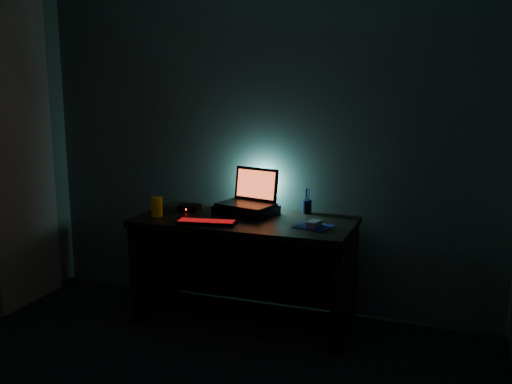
{
  "coord_description": "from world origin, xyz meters",
  "views": [
    {
      "loc": [
        1.35,
        -1.96,
        1.68
      ],
      "look_at": [
        0.1,
        1.57,
        0.95
      ],
      "focal_mm": 40.0,
      "sensor_mm": 36.0,
      "label": 1
    }
  ],
  "objects_px": {
    "keyboard": "(206,222)",
    "mouse": "(314,224)",
    "laptop": "(250,196)",
    "juice_glass": "(157,207)",
    "router": "(189,208)",
    "pen_cup": "(307,207)"
  },
  "relations": [
    {
      "from": "keyboard",
      "to": "mouse",
      "type": "height_order",
      "value": "mouse"
    },
    {
      "from": "keyboard",
      "to": "laptop",
      "type": "bearing_deg",
      "value": 59.25
    },
    {
      "from": "laptop",
      "to": "keyboard",
      "type": "bearing_deg",
      "value": -97.07
    },
    {
      "from": "juice_glass",
      "to": "router",
      "type": "bearing_deg",
      "value": 57.69
    },
    {
      "from": "pen_cup",
      "to": "juice_glass",
      "type": "distance_m",
      "value": 1.06
    },
    {
      "from": "laptop",
      "to": "router",
      "type": "xyz_separation_m",
      "value": [
        -0.44,
        -0.1,
        -0.1
      ]
    },
    {
      "from": "juice_glass",
      "to": "router",
      "type": "height_order",
      "value": "juice_glass"
    },
    {
      "from": "keyboard",
      "to": "juice_glass",
      "type": "bearing_deg",
      "value": 158.88
    },
    {
      "from": "juice_glass",
      "to": "keyboard",
      "type": "bearing_deg",
      "value": -11.69
    },
    {
      "from": "keyboard",
      "to": "router",
      "type": "distance_m",
      "value": 0.42
    },
    {
      "from": "juice_glass",
      "to": "mouse",
      "type": "bearing_deg",
      "value": 4.13
    },
    {
      "from": "keyboard",
      "to": "pen_cup",
      "type": "xyz_separation_m",
      "value": [
        0.55,
        0.52,
        0.04
      ]
    },
    {
      "from": "router",
      "to": "mouse",
      "type": "bearing_deg",
      "value": -10.71
    },
    {
      "from": "mouse",
      "to": "pen_cup",
      "type": "bearing_deg",
      "value": 123.29
    },
    {
      "from": "juice_glass",
      "to": "router",
      "type": "distance_m",
      "value": 0.27
    },
    {
      "from": "laptop",
      "to": "keyboard",
      "type": "relative_size",
      "value": 1.07
    },
    {
      "from": "pen_cup",
      "to": "juice_glass",
      "type": "bearing_deg",
      "value": -155.8
    },
    {
      "from": "mouse",
      "to": "router",
      "type": "xyz_separation_m",
      "value": [
        -0.97,
        0.14,
        0.0
      ]
    },
    {
      "from": "juice_glass",
      "to": "router",
      "type": "xyz_separation_m",
      "value": [
        0.14,
        0.22,
        -0.04
      ]
    },
    {
      "from": "laptop",
      "to": "pen_cup",
      "type": "xyz_separation_m",
      "value": [
        0.39,
        0.11,
        -0.07
      ]
    },
    {
      "from": "laptop",
      "to": "keyboard",
      "type": "distance_m",
      "value": 0.45
    },
    {
      "from": "router",
      "to": "juice_glass",
      "type": "bearing_deg",
      "value": -124.61
    }
  ]
}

